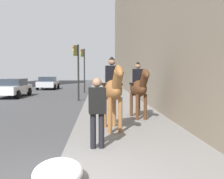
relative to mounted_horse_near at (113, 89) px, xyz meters
The scene contains 8 objects.
mounted_horse_near is the anchor object (origin of this frame).
mounted_horse_far 2.38m from the mounted_horse_near, 29.02° to the right, with size 2.15×0.74×2.25m.
pedestrian_greeting 2.01m from the mounted_horse_near, 165.95° to the left, with size 0.30×0.42×1.70m.
car_mid_lane 14.46m from the mounted_horse_near, 29.62° to the left, with size 4.55×2.13×1.44m.
car_far_lane 22.47m from the mounted_horse_near, 15.82° to the left, with size 3.98×2.11×1.44m.
traffic_light_near_curb 9.79m from the mounted_horse_near, 11.07° to the left, with size 0.20×0.44×3.81m.
traffic_light_far_curb 16.79m from the mounted_horse_near, ahead, with size 0.20×0.44×4.17m.
snow_pile_near 4.18m from the mounted_horse_near, 163.79° to the left, with size 1.08×0.83×0.37m, color white.
Camera 1 is at (-4.24, -0.81, 1.96)m, focal length 41.43 mm.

